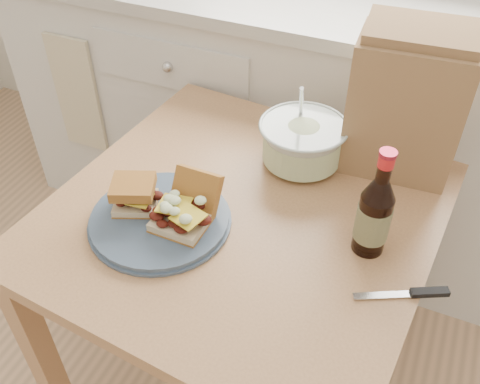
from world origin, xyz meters
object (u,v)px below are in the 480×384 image
at_px(dining_table, 242,241).
at_px(beer_bottle, 374,215).
at_px(coleslaw_bowl, 302,144).
at_px(plate, 160,219).
at_px(paper_bag, 405,107).

relative_size(dining_table, beer_bottle, 3.61).
distance_m(dining_table, coleslaw_bowl, 0.29).
height_order(plate, paper_bag, paper_bag).
xyz_separation_m(plate, paper_bag, (0.44, 0.43, 0.16)).
relative_size(coleslaw_bowl, beer_bottle, 0.86).
distance_m(dining_table, beer_bottle, 0.36).
height_order(coleslaw_bowl, beer_bottle, beer_bottle).
height_order(plate, coleslaw_bowl, coleslaw_bowl).
xyz_separation_m(coleslaw_bowl, paper_bag, (0.22, 0.09, 0.11)).
relative_size(coleslaw_bowl, paper_bag, 0.66).
bearing_deg(coleslaw_bowl, plate, -122.91).
xyz_separation_m(dining_table, paper_bag, (0.28, 0.32, 0.27)).
bearing_deg(plate, dining_table, 36.46).
bearing_deg(beer_bottle, coleslaw_bowl, 135.49).
height_order(dining_table, beer_bottle, beer_bottle).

